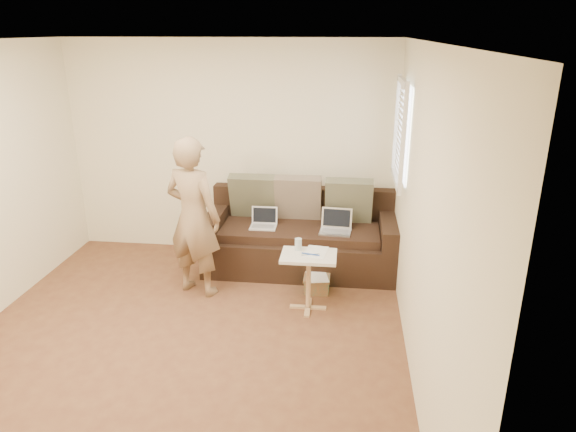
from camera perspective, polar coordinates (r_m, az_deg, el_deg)
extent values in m
plane|color=brown|center=(4.89, -11.64, -13.92)|extent=(4.50, 4.50, 0.00)
plane|color=white|center=(4.08, -14.29, 18.10)|extent=(4.50, 4.50, 0.00)
plane|color=#F3EABE|center=(6.39, -6.30, 7.27)|extent=(4.00, 0.00, 4.00)
plane|color=#F3EABE|center=(4.12, 14.48, -0.47)|extent=(0.00, 4.50, 4.50)
imported|color=olive|center=(5.44, -10.37, -0.13)|extent=(0.73, 0.60, 1.71)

